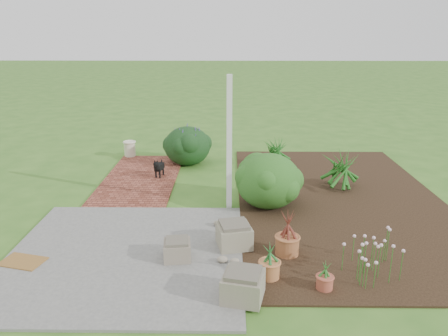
{
  "coord_description": "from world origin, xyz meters",
  "views": [
    {
      "loc": [
        0.3,
        -7.57,
        3.25
      ],
      "look_at": [
        0.2,
        0.4,
        0.7
      ],
      "focal_mm": 35.0,
      "sensor_mm": 36.0,
      "label": 1
    }
  ],
  "objects_px": {
    "black_dog": "(159,167)",
    "evergreen_shrub": "(269,179)",
    "cream_ceramic_urn": "(130,149)",
    "stone_trough_near": "(243,286)"
  },
  "relations": [
    {
      "from": "black_dog",
      "to": "cream_ceramic_urn",
      "type": "xyz_separation_m",
      "value": [
        -1.03,
        1.69,
        -0.04
      ]
    },
    {
      "from": "black_dog",
      "to": "evergreen_shrub",
      "type": "relative_size",
      "value": 0.38
    },
    {
      "from": "cream_ceramic_urn",
      "to": "stone_trough_near",
      "type": "bearing_deg",
      "value": -66.19
    },
    {
      "from": "black_dog",
      "to": "evergreen_shrub",
      "type": "xyz_separation_m",
      "value": [
        2.33,
        -1.62,
        0.27
      ]
    },
    {
      "from": "stone_trough_near",
      "to": "black_dog",
      "type": "height_order",
      "value": "black_dog"
    },
    {
      "from": "stone_trough_near",
      "to": "black_dog",
      "type": "distance_m",
      "value": 4.99
    },
    {
      "from": "cream_ceramic_urn",
      "to": "evergreen_shrub",
      "type": "relative_size",
      "value": 0.32
    },
    {
      "from": "black_dog",
      "to": "cream_ceramic_urn",
      "type": "relative_size",
      "value": 1.19
    },
    {
      "from": "cream_ceramic_urn",
      "to": "evergreen_shrub",
      "type": "bearing_deg",
      "value": -44.53
    },
    {
      "from": "evergreen_shrub",
      "to": "cream_ceramic_urn",
      "type": "bearing_deg",
      "value": 135.47
    }
  ]
}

